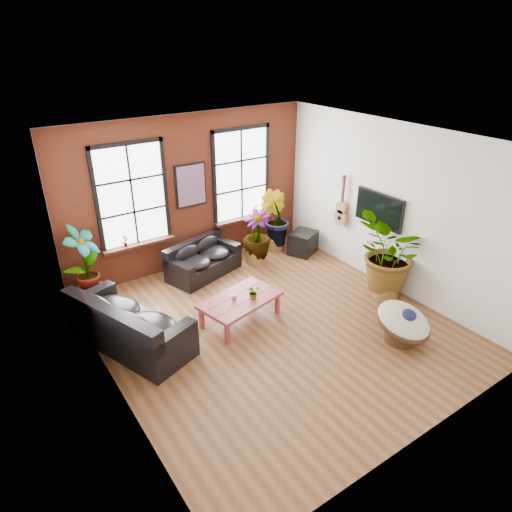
{
  "coord_description": "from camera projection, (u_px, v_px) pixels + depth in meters",
  "views": [
    {
      "loc": [
        -4.3,
        -5.72,
        5.06
      ],
      "look_at": [
        0.0,
        0.6,
        1.25
      ],
      "focal_mm": 32.0,
      "sensor_mm": 36.0,
      "label": 1
    }
  ],
  "objects": [
    {
      "name": "room",
      "position": [
        271.0,
        240.0,
        7.99
      ],
      "size": [
        6.04,
        6.54,
        3.54
      ],
      "color": "brown",
      "rests_on": "ground"
    },
    {
      "name": "sofa_back",
      "position": [
        202.0,
        260.0,
        10.39
      ],
      "size": [
        1.86,
        1.28,
        0.78
      ],
      "rotation": [
        0.0,
        0.0,
        0.3
      ],
      "color": "black",
      "rests_on": "ground"
    },
    {
      "name": "sofa_left",
      "position": [
        127.0,
        326.0,
        7.96
      ],
      "size": [
        1.74,
        2.56,
        0.94
      ],
      "rotation": [
        0.0,
        0.0,
        1.92
      ],
      "color": "black",
      "rests_on": "ground"
    },
    {
      "name": "coffee_table",
      "position": [
        240.0,
        301.0,
        8.66
      ],
      "size": [
        1.69,
        1.18,
        0.59
      ],
      "rotation": [
        0.0,
        0.0,
        0.22
      ],
      "color": "maroon",
      "rests_on": "ground"
    },
    {
      "name": "papasan_chair",
      "position": [
        403.0,
        323.0,
        8.1
      ],
      "size": [
        1.28,
        1.29,
        0.75
      ],
      "rotation": [
        0.0,
        0.0,
        0.36
      ],
      "color": "#412917",
      "rests_on": "ground"
    },
    {
      "name": "poster",
      "position": [
        191.0,
        185.0,
        10.14
      ],
      "size": [
        0.74,
        0.06,
        0.98
      ],
      "color": "black",
      "rests_on": "room"
    },
    {
      "name": "tv_wall_unit",
      "position": [
        368.0,
        210.0,
        9.89
      ],
      "size": [
        0.13,
        1.86,
        1.2
      ],
      "color": "black",
      "rests_on": "room"
    },
    {
      "name": "media_box",
      "position": [
        303.0,
        243.0,
        11.4
      ],
      "size": [
        0.84,
        0.79,
        0.56
      ],
      "rotation": [
        0.0,
        0.0,
        0.43
      ],
      "color": "black",
      "rests_on": "ground"
    },
    {
      "name": "pot_back_left",
      "position": [
        92.0,
        293.0,
        9.4
      ],
      "size": [
        0.64,
        0.64,
        0.36
      ],
      "rotation": [
        0.0,
        0.0,
        -0.35
      ],
      "color": "brown",
      "rests_on": "ground"
    },
    {
      "name": "pot_back_right",
      "position": [
        275.0,
        243.0,
        11.64
      ],
      "size": [
        0.56,
        0.56,
        0.35
      ],
      "rotation": [
        0.0,
        0.0,
        -0.17
      ],
      "color": "brown",
      "rests_on": "ground"
    },
    {
      "name": "pot_right_wall",
      "position": [
        386.0,
        289.0,
        9.53
      ],
      "size": [
        0.61,
        0.61,
        0.37
      ],
      "rotation": [
        0.0,
        0.0,
        0.23
      ],
      "color": "brown",
      "rests_on": "ground"
    },
    {
      "name": "pot_mid",
      "position": [
        256.0,
        256.0,
        10.98
      ],
      "size": [
        0.52,
        0.52,
        0.33
      ],
      "rotation": [
        0.0,
        0.0,
        -0.15
      ],
      "color": "brown",
      "rests_on": "ground"
    },
    {
      "name": "floor_plant_back_left",
      "position": [
        85.0,
        262.0,
        9.05
      ],
      "size": [
        0.98,
        0.95,
        1.55
      ],
      "primitive_type": "imported",
      "rotation": [
        0.0,
        0.0,
        0.7
      ],
      "color": "#1F681B",
      "rests_on": "ground"
    },
    {
      "name": "floor_plant_back_right",
      "position": [
        275.0,
        218.0,
        11.36
      ],
      "size": [
        0.85,
        0.93,
        1.37
      ],
      "primitive_type": "imported",
      "rotation": [
        0.0,
        0.0,
        1.96
      ],
      "color": "#1F681B",
      "rests_on": "ground"
    },
    {
      "name": "floor_plant_right_wall",
      "position": [
        390.0,
        254.0,
        9.2
      ],
      "size": [
        1.95,
        1.88,
        1.66
      ],
      "primitive_type": "imported",
      "rotation": [
        0.0,
        0.0,
        3.68
      ],
      "color": "#1F681B",
      "rests_on": "ground"
    },
    {
      "name": "floor_plant_mid",
      "position": [
        257.0,
        234.0,
        10.74
      ],
      "size": [
        0.86,
        0.86,
        1.18
      ],
      "primitive_type": "imported",
      "rotation": [
        0.0,
        0.0,
        5.09
      ],
      "color": "#1F681B",
      "rests_on": "ground"
    },
    {
      "name": "table_plant",
      "position": [
        253.0,
        292.0,
        8.58
      ],
      "size": [
        0.26,
        0.23,
        0.26
      ],
      "primitive_type": "imported",
      "rotation": [
        0.0,
        0.0,
        0.11
      ],
      "color": "#1F681B",
      "rests_on": "coffee_table"
    },
    {
      "name": "sill_plant_left",
      "position": [
        125.0,
        241.0,
        9.68
      ],
      "size": [
        0.17,
        0.17,
        0.27
      ],
      "primitive_type": "imported",
      "rotation": [
        0.0,
        0.0,
        0.79
      ],
      "color": "#1F681B",
      "rests_on": "room"
    },
    {
      "name": "sill_plant_right",
      "position": [
        255.0,
        209.0,
        11.37
      ],
      "size": [
        0.19,
        0.19,
        0.27
      ],
      "primitive_type": "imported",
      "rotation": [
        0.0,
        0.0,
        3.49
      ],
      "color": "#1F681B",
      "rests_on": "room"
    }
  ]
}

